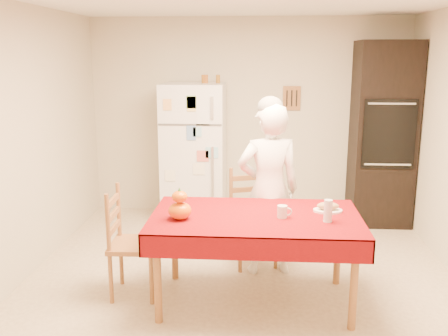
# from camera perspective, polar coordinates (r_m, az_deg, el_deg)

# --- Properties ---
(floor) EXTENTS (4.50, 4.50, 0.00)m
(floor) POSITION_cam_1_polar(r_m,az_deg,el_deg) (4.61, 1.89, -13.43)
(floor) COLOR tan
(floor) RESTS_ON ground
(room_shell) EXTENTS (4.02, 4.52, 2.51)m
(room_shell) POSITION_cam_1_polar(r_m,az_deg,el_deg) (4.15, 2.06, 7.08)
(room_shell) COLOR beige
(room_shell) RESTS_ON ground
(refrigerator) EXTENTS (0.75, 0.74, 1.70)m
(refrigerator) POSITION_cam_1_polar(r_m,az_deg,el_deg) (6.17, -3.43, 1.73)
(refrigerator) COLOR white
(refrigerator) RESTS_ON floor
(oven_cabinet) EXTENTS (0.70, 0.62, 2.20)m
(oven_cabinet) POSITION_cam_1_polar(r_m,az_deg,el_deg) (6.30, 17.66, 3.69)
(oven_cabinet) COLOR black
(oven_cabinet) RESTS_ON floor
(dining_table) EXTENTS (1.70, 1.00, 0.76)m
(dining_table) POSITION_cam_1_polar(r_m,az_deg,el_deg) (4.10, 3.62, -6.34)
(dining_table) COLOR brown
(dining_table) RESTS_ON floor
(chair_far) EXTENTS (0.52, 0.51, 0.95)m
(chair_far) POSITION_cam_1_polar(r_m,az_deg,el_deg) (4.96, 3.13, -5.13)
(chair_far) COLOR brown
(chair_far) RESTS_ON floor
(chair_left) EXTENTS (0.41, 0.43, 0.95)m
(chair_left) POSITION_cam_1_polar(r_m,az_deg,el_deg) (4.37, -11.04, -7.90)
(chair_left) COLOR brown
(chair_left) RESTS_ON floor
(seated_woman) EXTENTS (0.65, 0.49, 1.62)m
(seated_woman) POSITION_cam_1_polar(r_m,az_deg,el_deg) (4.66, 5.12, -2.51)
(seated_woman) COLOR white
(seated_woman) RESTS_ON floor
(coffee_mug) EXTENTS (0.08, 0.08, 0.10)m
(coffee_mug) POSITION_cam_1_polar(r_m,az_deg,el_deg) (4.03, 6.66, -4.98)
(coffee_mug) COLOR silver
(coffee_mug) RESTS_ON dining_table
(pumpkin_lower) EXTENTS (0.18, 0.18, 0.14)m
(pumpkin_lower) POSITION_cam_1_polar(r_m,az_deg,el_deg) (3.98, -5.06, -4.88)
(pumpkin_lower) COLOR #E53D05
(pumpkin_lower) RESTS_ON dining_table
(pumpkin_upper) EXTENTS (0.12, 0.12, 0.09)m
(pumpkin_upper) POSITION_cam_1_polar(r_m,az_deg,el_deg) (3.94, -5.10, -3.28)
(pumpkin_upper) COLOR #C95004
(pumpkin_upper) RESTS_ON pumpkin_lower
(wine_glass) EXTENTS (0.07, 0.07, 0.18)m
(wine_glass) POSITION_cam_1_polar(r_m,az_deg,el_deg) (3.98, 11.80, -4.81)
(wine_glass) COLOR silver
(wine_glass) RESTS_ON dining_table
(bread_plate) EXTENTS (0.24, 0.24, 0.02)m
(bread_plate) POSITION_cam_1_polar(r_m,az_deg,el_deg) (4.25, 11.77, -4.78)
(bread_plate) COLOR white
(bread_plate) RESTS_ON dining_table
(bread_loaf) EXTENTS (0.18, 0.10, 0.06)m
(bread_loaf) POSITION_cam_1_polar(r_m,az_deg,el_deg) (4.24, 11.80, -4.26)
(bread_loaf) COLOR #956C49
(bread_loaf) RESTS_ON bread_plate
(spice_jar_left) EXTENTS (0.05, 0.05, 0.10)m
(spice_jar_left) POSITION_cam_1_polar(r_m,az_deg,el_deg) (6.10, -2.35, 10.13)
(spice_jar_left) COLOR brown
(spice_jar_left) RESTS_ON refrigerator
(spice_jar_mid) EXTENTS (0.05, 0.05, 0.10)m
(spice_jar_mid) POSITION_cam_1_polar(r_m,az_deg,el_deg) (6.10, -2.08, 10.13)
(spice_jar_mid) COLOR #99511B
(spice_jar_mid) RESTS_ON refrigerator
(spice_jar_right) EXTENTS (0.05, 0.05, 0.10)m
(spice_jar_right) POSITION_cam_1_polar(r_m,az_deg,el_deg) (6.08, -0.69, 10.14)
(spice_jar_right) COLOR #8C5B19
(spice_jar_right) RESTS_ON refrigerator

